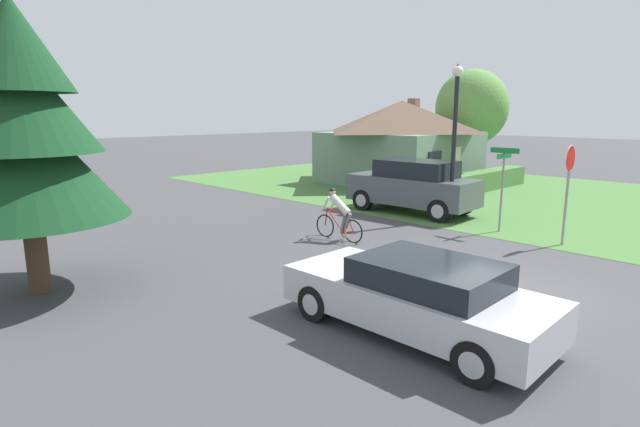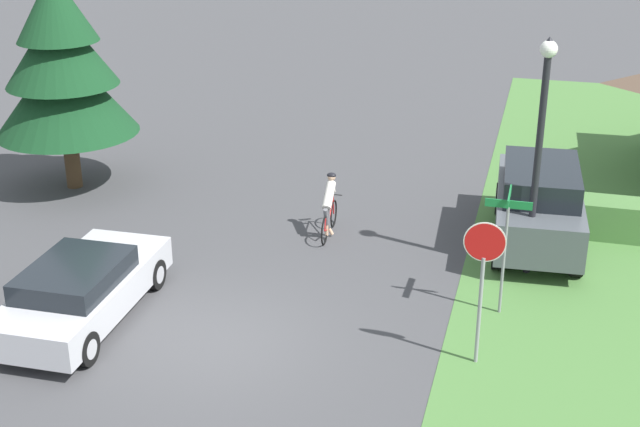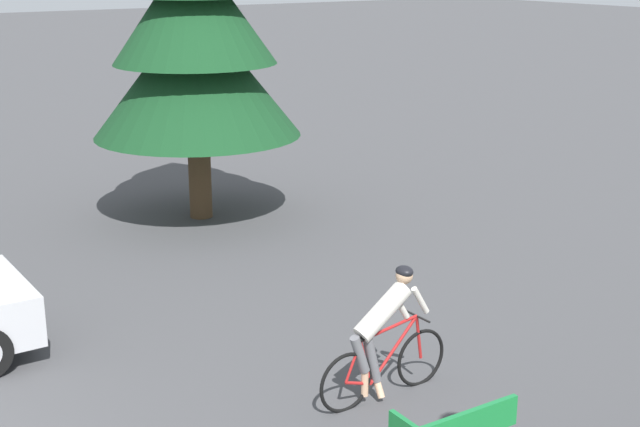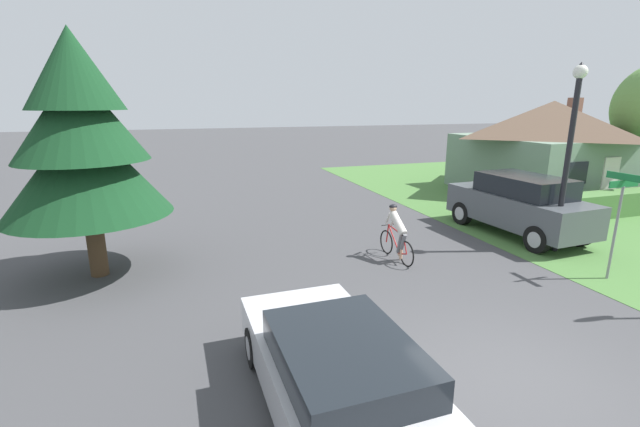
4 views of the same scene
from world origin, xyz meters
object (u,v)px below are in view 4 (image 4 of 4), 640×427
object	(u,v)px
cottage_house	(549,145)
street_name_sign	(620,207)
sedan_left_lane	(338,376)
cyclist	(397,234)
street_lamp	(571,137)
conifer_tall_near	(82,138)
parked_suv_right	(519,204)

from	to	relation	value
cottage_house	street_name_sign	bearing A→B (deg)	-130.18
sedan_left_lane	cyclist	bearing A→B (deg)	-35.99
cottage_house	street_lamp	bearing A→B (deg)	-135.40
sedan_left_lane	street_lamp	world-z (taller)	street_lamp
cottage_house	street_lamp	size ratio (longest dim) A/B	1.48
street_lamp	conifer_tall_near	xyz separation A→B (m)	(-12.24, 2.18, 0.12)
conifer_tall_near	street_lamp	bearing A→B (deg)	-10.11
street_lamp	cyclist	bearing A→B (deg)	169.92
cyclist	parked_suv_right	xyz separation A→B (m)	(4.81, 0.82, 0.27)
sedan_left_lane	street_name_sign	world-z (taller)	street_name_sign
parked_suv_right	conifer_tall_near	bearing A→B (deg)	84.33
parked_suv_right	street_name_sign	xyz separation A→B (m)	(-0.55, -3.64, 0.81)
cottage_house	parked_suv_right	size ratio (longest dim) A/B	1.60
cyclist	street_name_sign	xyz separation A→B (m)	(4.26, -2.82, 1.08)
cottage_house	sedan_left_lane	size ratio (longest dim) A/B	1.70
cottage_house	cyclist	distance (m)	13.01
street_name_sign	cottage_house	bearing A→B (deg)	51.83
sedan_left_lane	parked_suv_right	xyz separation A→B (m)	(8.48, 6.04, 0.34)
parked_suv_right	street_lamp	size ratio (longest dim) A/B	0.93
conifer_tall_near	cottage_house	bearing A→B (deg)	14.41
cottage_house	sedan_left_lane	distance (m)	18.92
cyclist	conifer_tall_near	bearing A→B (deg)	77.27
sedan_left_lane	cyclist	size ratio (longest dim) A/B	2.58
cyclist	parked_suv_right	world-z (taller)	parked_suv_right
cyclist	street_lamp	xyz separation A→B (m)	(4.70, -0.84, 2.52)
cyclist	conifer_tall_near	xyz separation A→B (m)	(-7.54, 1.35, 2.64)
parked_suv_right	street_lamp	distance (m)	2.80
sedan_left_lane	street_name_sign	xyz separation A→B (m)	(7.92, 2.39, 1.15)
sedan_left_lane	parked_suv_right	distance (m)	10.41
cottage_house	cyclist	world-z (taller)	cottage_house
sedan_left_lane	street_lamp	distance (m)	9.79
street_name_sign	conifer_tall_near	world-z (taller)	conifer_tall_near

